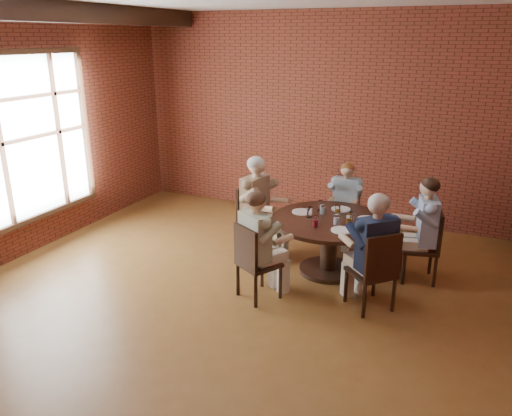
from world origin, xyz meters
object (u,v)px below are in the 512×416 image
at_px(chair_e, 376,269).
at_px(smartphone, 339,230).
at_px(diner_c, 259,207).
at_px(chair_b, 345,211).
at_px(chair_a, 427,243).
at_px(chair_d, 253,260).
at_px(dining_table, 329,235).
at_px(diner_e, 372,252).
at_px(diner_a, 421,230).
at_px(diner_d, 259,246).
at_px(chair_c, 253,217).
at_px(diner_b, 345,204).

xyz_separation_m(chair_e, smartphone, (-0.55, 0.42, 0.24)).
bearing_deg(diner_c, chair_b, -38.06).
relative_size(chair_a, chair_d, 1.01).
relative_size(diner_c, chair_d, 1.52).
relative_size(dining_table, diner_e, 1.10).
distance_m(chair_a, smartphone, 1.19).
distance_m(chair_b, chair_d, 2.24).
bearing_deg(chair_e, chair_a, -158.13).
height_order(diner_a, chair_d, diner_a).
height_order(chair_b, chair_d, chair_d).
xyz_separation_m(chair_a, chair_d, (-1.80, -1.35, -0.01)).
distance_m(chair_b, diner_d, 2.16).
bearing_deg(diner_a, dining_table, -90.00).
bearing_deg(chair_a, diner_a, -90.00).
distance_m(chair_c, diner_e, 2.07).
xyz_separation_m(dining_table, diner_d, (-0.57, -0.99, 0.14)).
bearing_deg(chair_e, diner_e, -90.00).
height_order(diner_d, smartphone, diner_d).
relative_size(dining_table, chair_e, 1.58).
xyz_separation_m(diner_a, diner_d, (-1.67, -1.26, -0.01)).
distance_m(diner_a, chair_b, 1.46).
xyz_separation_m(diner_b, chair_d, (-0.54, -2.10, -0.11)).
bearing_deg(chair_a, chair_e, -36.52).
xyz_separation_m(chair_d, smartphone, (0.82, 0.73, 0.25)).
relative_size(dining_table, chair_b, 1.71).
xyz_separation_m(diner_b, diner_d, (-0.50, -2.03, 0.04)).
xyz_separation_m(diner_b, diner_c, (-1.02, -0.85, 0.09)).
bearing_deg(chair_a, dining_table, -90.00).
bearing_deg(chair_c, diner_b, -43.55).
relative_size(chair_e, diner_e, 0.70).
height_order(diner_c, chair_d, diner_c).
bearing_deg(diner_d, chair_c, -32.72).
bearing_deg(dining_table, diner_d, -119.90).
xyz_separation_m(diner_c, diner_d, (0.52, -1.17, -0.05)).
height_order(chair_b, diner_d, diner_d).
relative_size(chair_a, chair_b, 1.07).
xyz_separation_m(chair_d, diner_e, (1.30, 0.38, 0.18)).
bearing_deg(diner_b, smartphone, -82.44).
xyz_separation_m(chair_a, diner_e, (-0.50, -0.97, 0.18)).
bearing_deg(diner_b, diner_a, -37.06).
distance_m(diner_a, chair_e, 1.08).
relative_size(chair_b, diner_b, 0.71).
distance_m(chair_a, chair_b, 1.51).
bearing_deg(chair_c, dining_table, -90.00).
relative_size(diner_c, diner_e, 1.03).
xyz_separation_m(diner_e, smartphone, (-0.48, 0.35, 0.07)).
distance_m(diner_b, diner_d, 2.09).
relative_size(chair_c, chair_d, 1.05).
bearing_deg(diner_e, smartphone, -81.52).
distance_m(chair_b, diner_e, 1.96).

